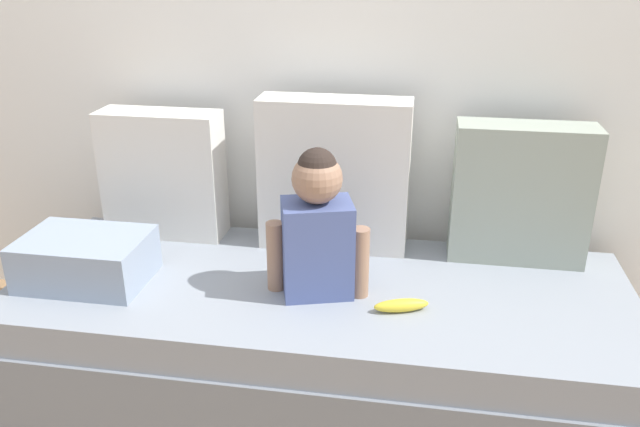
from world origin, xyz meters
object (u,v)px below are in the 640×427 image
object	(u,v)px
throw_pillow_left	(163,174)
toddler	(317,227)
throw_pillow_center	(334,175)
throw_pillow_right	(520,194)
banana	(401,305)
couch	(320,334)
folded_blanket	(86,259)

from	to	relation	value
throw_pillow_left	toddler	distance (m)	0.74
throw_pillow_center	throw_pillow_right	world-z (taller)	throw_pillow_center
throw_pillow_left	throw_pillow_right	bearing A→B (deg)	0.00
throw_pillow_left	banana	bearing A→B (deg)	-25.37
throw_pillow_right	throw_pillow_left	bearing A→B (deg)	180.00
throw_pillow_right	couch	bearing A→B (deg)	-154.57
couch	throw_pillow_center	size ratio (longest dim) A/B	3.81
toddler	couch	bearing A→B (deg)	90.47
banana	folded_blanket	world-z (taller)	folded_blanket
couch	folded_blanket	distance (m)	0.81
couch	throw_pillow_right	size ratio (longest dim) A/B	4.31
banana	folded_blanket	distance (m)	1.03
throw_pillow_left	throw_pillow_right	distance (m)	1.29
throw_pillow_left	throw_pillow_center	world-z (taller)	throw_pillow_center
couch	toddler	distance (m)	0.43
throw_pillow_center	toddler	bearing A→B (deg)	-89.93
throw_pillow_right	folded_blanket	xyz separation A→B (m)	(-1.41, -0.41, -0.16)
throw_pillow_right	folded_blanket	world-z (taller)	throw_pillow_right
throw_pillow_right	banana	bearing A→B (deg)	-130.74
throw_pillow_center	throw_pillow_right	xyz separation A→B (m)	(0.65, 0.00, -0.03)
couch	throw_pillow_left	bearing A→B (deg)	154.57
throw_pillow_center	throw_pillow_right	bearing A→B (deg)	0.00
throw_pillow_left	folded_blanket	size ratio (longest dim) A/B	1.19
toddler	folded_blanket	world-z (taller)	toddler
throw_pillow_left	throw_pillow_right	world-z (taller)	throw_pillow_right
couch	folded_blanket	size ratio (longest dim) A/B	5.20
throw_pillow_center	banana	world-z (taller)	throw_pillow_center
throw_pillow_left	throw_pillow_right	xyz separation A→B (m)	(1.29, 0.00, 0.00)
couch	banana	distance (m)	0.37
throw_pillow_center	folded_blanket	size ratio (longest dim) A/B	1.36
toddler	banana	distance (m)	0.35
folded_blanket	throw_pillow_left	bearing A→B (deg)	74.23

